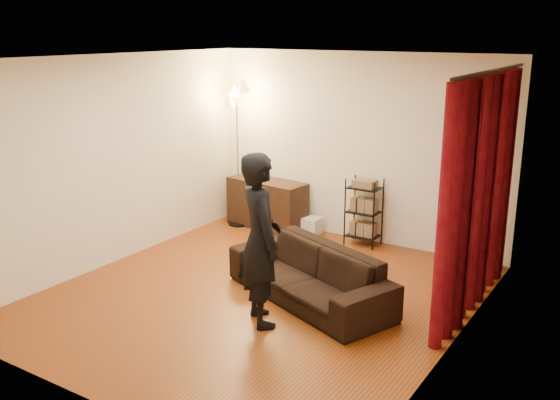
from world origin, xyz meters
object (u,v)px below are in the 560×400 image
Objects in this scene: storage_boxes at (309,225)px; wire_shelf at (364,212)px; sofa at (309,274)px; floor_lamp at (238,156)px; media_cabinet at (267,204)px; person at (260,240)px.

wire_shelf is at bearing -0.78° from storage_boxes.
sofa reaches higher than storage_boxes.
storage_boxes is at bearing 10.10° from floor_lamp.
floor_lamp is at bearing 163.05° from sofa.
media_cabinet is 0.58× the size of floor_lamp.
floor_lamp is (-1.16, -0.21, 0.97)m from storage_boxes.
floor_lamp is at bearing -169.90° from storage_boxes.
floor_lamp reaches higher than media_cabinet.
person reaches higher than sofa.
media_cabinet is 4.12× the size of storage_boxes.
wire_shelf is (-0.30, 2.05, 0.18)m from sofa.
wire_shelf reaches higher than media_cabinet.
sofa is 6.81× the size of storage_boxes.
person is 3.42m from floor_lamp.
media_cabinet is at bearing -176.37° from wire_shelf.
storage_boxes is at bearing 12.50° from media_cabinet.
storage_boxes is at bearing 141.31° from sofa.
person is 0.83× the size of floor_lamp.
floor_lamp is (-2.06, -0.20, 0.61)m from wire_shelf.
floor_lamp reaches higher than wire_shelf.
wire_shelf is at bearing 9.03° from media_cabinet.
media_cabinet reaches higher than sofa.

